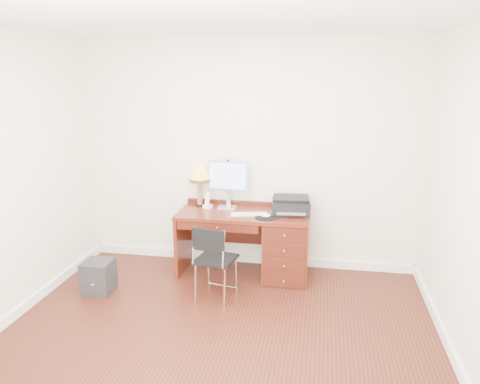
% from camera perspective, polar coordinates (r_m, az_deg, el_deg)
% --- Properties ---
extents(ground, '(4.00, 4.00, 0.00)m').
position_cam_1_polar(ground, '(4.40, -2.80, -17.25)').
color(ground, '#35130C').
rests_on(ground, ground).
extents(room_shell, '(4.00, 4.00, 4.00)m').
position_cam_1_polar(room_shell, '(4.91, -1.12, -12.95)').
color(room_shell, white).
rests_on(room_shell, ground).
extents(desk, '(1.50, 0.67, 0.75)m').
position_cam_1_polar(desk, '(5.42, 3.83, -6.08)').
color(desk, '#5B1E13').
rests_on(desk, ground).
extents(monitor, '(0.48, 0.18, 0.55)m').
position_cam_1_polar(monitor, '(5.49, -1.50, 1.67)').
color(monitor, silver).
rests_on(monitor, desk).
extents(keyboard, '(0.43, 0.20, 0.02)m').
position_cam_1_polar(keyboard, '(5.26, 1.10, -2.72)').
color(keyboard, white).
rests_on(keyboard, desk).
extents(mouse_pad, '(0.25, 0.25, 0.05)m').
position_cam_1_polar(mouse_pad, '(5.16, 3.16, -3.01)').
color(mouse_pad, black).
rests_on(mouse_pad, desk).
extents(printer, '(0.45, 0.36, 0.19)m').
position_cam_1_polar(printer, '(5.35, 6.22, -1.58)').
color(printer, black).
rests_on(printer, desk).
extents(leg_lamp, '(0.24, 0.24, 0.50)m').
position_cam_1_polar(leg_lamp, '(5.55, -4.97, 1.97)').
color(leg_lamp, black).
rests_on(leg_lamp, desk).
extents(phone, '(0.11, 0.11, 0.19)m').
position_cam_1_polar(phone, '(5.52, -3.97, -1.40)').
color(phone, white).
rests_on(phone, desk).
extents(pen_cup, '(0.08, 0.08, 0.10)m').
position_cam_1_polar(pen_cup, '(5.36, 5.25, -2.01)').
color(pen_cup, black).
rests_on(pen_cup, desk).
extents(chair, '(0.45, 0.45, 0.81)m').
position_cam_1_polar(chair, '(4.82, -3.13, -7.74)').
color(chair, black).
rests_on(chair, ground).
extents(equipment_box, '(0.31, 0.31, 0.35)m').
position_cam_1_polar(equipment_box, '(5.33, -16.86, -9.83)').
color(equipment_box, black).
rests_on(equipment_box, ground).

